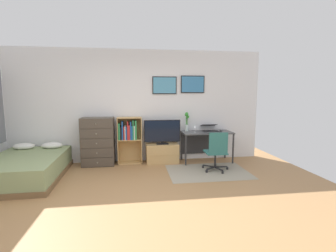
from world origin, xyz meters
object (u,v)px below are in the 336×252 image
at_px(desk, 206,137).
at_px(laptop, 209,128).
at_px(dresser, 98,142).
at_px(television, 162,132).
at_px(computer_mouse, 221,131).
at_px(bed, 26,167).
at_px(tv_stand, 162,153).
at_px(bookshelf, 129,136).
at_px(wine_glass, 195,127).
at_px(bamboo_vase, 187,121).
at_px(office_chair, 217,150).

bearing_deg(desk, laptop, 24.91).
height_order(dresser, television, dresser).
distance_m(desk, computer_mouse, 0.39).
xyz_separation_m(dresser, desk, (2.58, 0.01, 0.04)).
distance_m(bed, tv_stand, 2.88).
xyz_separation_m(bookshelf, desk, (1.87, -0.05, -0.07)).
bearing_deg(dresser, computer_mouse, -1.44).
relative_size(tv_stand, wine_glass, 4.28).
height_order(tv_stand, laptop, laptop).
relative_size(television, wine_glass, 4.82).
bearing_deg(wine_glass, desk, 23.66).
relative_size(tv_stand, bamboo_vase, 1.65).
height_order(bamboo_vase, wine_glass, bamboo_vase).
distance_m(bookshelf, television, 0.80).
distance_m(tv_stand, computer_mouse, 1.53).
bearing_deg(tv_stand, laptop, 2.07).
bearing_deg(bookshelf, office_chair, -25.73).
relative_size(tv_stand, laptop, 1.85).
bearing_deg(dresser, tv_stand, 0.57).
distance_m(bookshelf, bamboo_vase, 1.44).
distance_m(bed, office_chair, 3.84).
xyz_separation_m(dresser, computer_mouse, (2.93, -0.07, 0.20)).
bearing_deg(television, computer_mouse, -2.64).
height_order(bookshelf, office_chair, bookshelf).
xyz_separation_m(laptop, bamboo_vase, (-0.57, 0.04, 0.18)).
distance_m(tv_stand, office_chair, 1.38).
relative_size(bookshelf, tv_stand, 1.43).
bearing_deg(bookshelf, bamboo_vase, 1.39).
height_order(bed, bamboo_vase, bamboo_vase).
bearing_deg(bookshelf, dresser, -175.15).
distance_m(tv_stand, bamboo_vase, 0.98).
xyz_separation_m(computer_mouse, wine_glass, (-0.67, -0.05, 0.12)).
bearing_deg(laptop, bookshelf, 179.31).
bearing_deg(dresser, television, -0.28).
bearing_deg(laptop, computer_mouse, -28.61).
height_order(tv_stand, office_chair, office_chair).
bearing_deg(television, laptop, 3.15).
distance_m(desk, office_chair, 0.86).
bearing_deg(desk, dresser, -179.77).
xyz_separation_m(bookshelf, tv_stand, (0.79, -0.05, -0.44)).
height_order(desk, computer_mouse, computer_mouse).
bearing_deg(bamboo_vase, office_chair, -64.13).
relative_size(television, bamboo_vase, 1.86).
bearing_deg(bookshelf, tv_stand, -3.28).
relative_size(desk, bamboo_vase, 2.59).
bearing_deg(desk, office_chair, -90.97).
relative_size(bed, dresser, 1.81).
height_order(tv_stand, television, television).
bearing_deg(office_chair, television, 144.46).
bearing_deg(wine_glass, tv_stand, 169.43).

